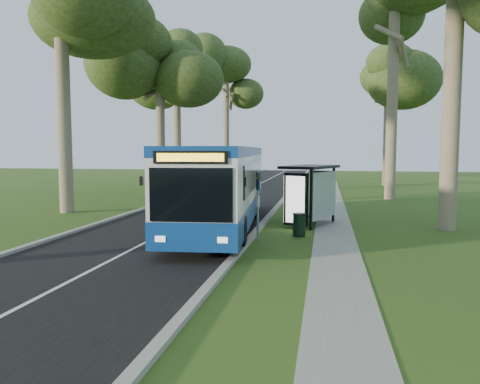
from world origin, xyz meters
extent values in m
plane|color=#345319|center=(0.00, 0.00, 0.00)|extent=(120.00, 120.00, 0.00)
cube|color=black|center=(-3.50, 10.00, 0.01)|extent=(7.00, 100.00, 0.02)
cube|color=#9E9B93|center=(0.00, 10.00, 0.06)|extent=(0.25, 100.00, 0.12)
cube|color=#9E9B93|center=(-7.00, 10.00, 0.06)|extent=(0.25, 100.00, 0.12)
cube|color=white|center=(-3.50, 10.00, 0.02)|extent=(0.12, 100.00, 0.00)
cube|color=gray|center=(3.00, 10.00, 0.01)|extent=(1.50, 100.00, 0.02)
cube|color=silver|center=(-1.57, 4.74, 1.85)|extent=(3.66, 12.70, 2.97)
cube|color=navy|center=(-1.57, 4.74, 0.78)|extent=(3.69, 12.73, 0.84)
cube|color=navy|center=(-1.57, 4.74, 3.17)|extent=(3.69, 12.73, 0.33)
cube|color=black|center=(-1.57, -1.54, 1.98)|extent=(2.34, 0.25, 1.51)
cube|color=yellow|center=(-1.57, -1.57, 3.03)|extent=(1.87, 0.18, 0.23)
cube|color=black|center=(-1.57, -1.47, 0.52)|extent=(2.51, 0.33, 0.31)
cylinder|color=black|center=(-2.76, 0.88, 0.54)|extent=(0.38, 1.11, 1.09)
cylinder|color=black|center=(-0.39, 0.88, 0.54)|extent=(0.38, 1.11, 1.09)
cylinder|color=black|center=(-2.76, 8.40, 0.54)|extent=(0.38, 1.11, 1.09)
cylinder|color=black|center=(-0.39, 8.40, 0.54)|extent=(0.38, 1.11, 1.09)
cylinder|color=gray|center=(0.30, 2.25, 1.24)|extent=(0.08, 0.08, 2.47)
cube|color=navy|center=(0.30, 2.25, 2.13)|extent=(0.18, 0.33, 0.61)
cylinder|color=yellow|center=(0.27, 2.25, 2.28)|extent=(0.11, 0.20, 0.22)
cube|color=white|center=(0.30, 2.25, 1.44)|extent=(0.17, 0.29, 0.40)
cube|color=black|center=(2.58, 5.06, 1.22)|extent=(0.13, 0.13, 2.45)
cube|color=black|center=(2.58, 7.56, 1.22)|extent=(0.13, 0.13, 2.45)
cube|color=black|center=(1.97, 6.31, 2.50)|extent=(2.60, 3.37, 0.12)
cube|color=silver|center=(2.65, 6.31, 1.32)|extent=(0.95, 2.33, 1.96)
cube|color=black|center=(1.97, 4.94, 1.22)|extent=(1.01, 0.52, 2.15)
cube|color=white|center=(1.97, 4.86, 1.22)|extent=(0.78, 0.32, 1.91)
cube|color=black|center=(2.26, 6.60, 0.44)|extent=(0.99, 1.77, 0.06)
cylinder|color=black|center=(1.69, 3.44, 0.42)|extent=(0.46, 0.46, 0.83)
cylinder|color=black|center=(1.69, 3.44, 0.85)|extent=(0.50, 0.50, 0.05)
imported|color=white|center=(-9.07, 28.65, 0.81)|extent=(2.72, 5.03, 1.63)
imported|color=#A4A6AB|center=(-9.02, 24.89, 0.67)|extent=(2.61, 4.33, 1.35)
cylinder|color=#7A6B56|center=(-10.50, 8.00, 5.90)|extent=(0.70, 0.70, 11.80)
cylinder|color=#7A6B56|center=(-9.00, 18.00, 4.64)|extent=(0.63, 0.63, 9.28)
ellipsoid|color=#273A16|center=(-9.00, 18.00, 9.55)|extent=(5.20, 5.20, 6.36)
cylinder|color=#7A6B56|center=(-11.00, 28.00, 5.58)|extent=(0.68, 0.68, 11.17)
ellipsoid|color=#273A16|center=(-11.00, 28.00, 11.49)|extent=(5.20, 5.20, 7.66)
cylinder|color=#7A6B56|center=(-8.50, 38.00, 5.50)|extent=(0.67, 0.67, 11.01)
ellipsoid|color=#273A16|center=(-8.50, 38.00, 11.32)|extent=(5.20, 5.20, 7.55)
cylinder|color=#7A6B56|center=(7.50, 6.00, 5.82)|extent=(0.69, 0.69, 11.64)
cylinder|color=#7A6B56|center=(6.80, 18.00, 6.00)|extent=(0.70, 0.70, 11.99)
ellipsoid|color=#273A16|center=(6.80, 18.00, 12.34)|extent=(5.20, 5.20, 8.22)
cylinder|color=#7A6B56|center=(8.00, 30.00, 5.23)|extent=(0.66, 0.66, 10.45)
ellipsoid|color=#273A16|center=(8.00, 30.00, 10.75)|extent=(5.20, 5.20, 7.17)
camera|label=1|loc=(2.64, -13.96, 3.23)|focal=35.00mm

